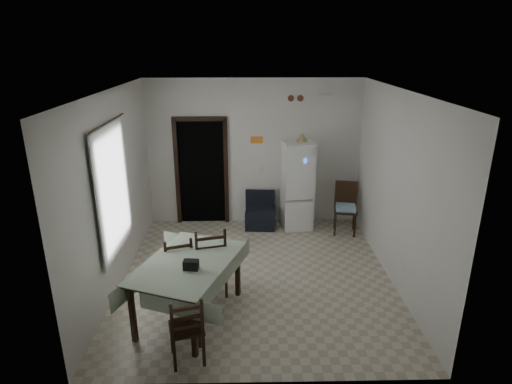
{
  "coord_description": "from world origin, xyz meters",
  "views": [
    {
      "loc": [
        -0.14,
        -5.98,
        3.54
      ],
      "look_at": [
        0.0,
        0.5,
        1.25
      ],
      "focal_mm": 30.0,
      "sensor_mm": 36.0,
      "label": 1
    }
  ],
  "objects_px": {
    "navy_seat": "(260,210)",
    "fridge": "(297,186)",
    "dining_chair_near_head": "(186,327)",
    "dining_chair_far_right": "(209,260)",
    "dining_chair_far_left": "(178,266)",
    "corner_chair": "(346,209)",
    "dining_table": "(189,289)"
  },
  "relations": [
    {
      "from": "fridge",
      "to": "dining_chair_near_head",
      "type": "relative_size",
      "value": 1.94
    },
    {
      "from": "navy_seat",
      "to": "dining_chair_near_head",
      "type": "height_order",
      "value": "dining_chair_near_head"
    },
    {
      "from": "dining_chair_near_head",
      "to": "dining_chair_far_right",
      "type": "bearing_deg",
      "value": -110.66
    },
    {
      "from": "dining_chair_far_left",
      "to": "corner_chair",
      "type": "bearing_deg",
      "value": -162.52
    },
    {
      "from": "navy_seat",
      "to": "dining_chair_near_head",
      "type": "distance_m",
      "value": 3.91
    },
    {
      "from": "dining_chair_far_right",
      "to": "fridge",
      "type": "bearing_deg",
      "value": -136.83
    },
    {
      "from": "dining_chair_far_right",
      "to": "dining_chair_near_head",
      "type": "xyz_separation_m",
      "value": [
        -0.15,
        -1.42,
        -0.1
      ]
    },
    {
      "from": "fridge",
      "to": "navy_seat",
      "type": "height_order",
      "value": "fridge"
    },
    {
      "from": "corner_chair",
      "to": "dining_chair_far_right",
      "type": "xyz_separation_m",
      "value": [
        -2.45,
        -2.06,
        0.05
      ]
    },
    {
      "from": "dining_table",
      "to": "dining_chair_far_right",
      "type": "height_order",
      "value": "dining_chair_far_right"
    },
    {
      "from": "navy_seat",
      "to": "corner_chair",
      "type": "xyz_separation_m",
      "value": [
        1.63,
        -0.31,
        0.14
      ]
    },
    {
      "from": "navy_seat",
      "to": "dining_chair_far_right",
      "type": "xyz_separation_m",
      "value": [
        -0.82,
        -2.37,
        0.19
      ]
    },
    {
      "from": "corner_chair",
      "to": "dining_chair_near_head",
      "type": "relative_size",
      "value": 1.11
    },
    {
      "from": "dining_chair_near_head",
      "to": "corner_chair",
      "type": "bearing_deg",
      "value": -141.27
    },
    {
      "from": "dining_chair_far_right",
      "to": "dining_chair_far_left",
      "type": "bearing_deg",
      "value": -5.52
    },
    {
      "from": "dining_table",
      "to": "dining_chair_far_right",
      "type": "bearing_deg",
      "value": 89.48
    },
    {
      "from": "fridge",
      "to": "corner_chair",
      "type": "height_order",
      "value": "fridge"
    },
    {
      "from": "corner_chair",
      "to": "dining_chair_near_head",
      "type": "height_order",
      "value": "corner_chair"
    },
    {
      "from": "fridge",
      "to": "dining_chair_far_right",
      "type": "distance_m",
      "value": 2.84
    },
    {
      "from": "dining_chair_far_left",
      "to": "dining_chair_near_head",
      "type": "xyz_separation_m",
      "value": [
        0.3,
        -1.36,
        -0.04
      ]
    },
    {
      "from": "corner_chair",
      "to": "dining_chair_near_head",
      "type": "bearing_deg",
      "value": -116.57
    },
    {
      "from": "navy_seat",
      "to": "dining_chair_far_left",
      "type": "relative_size",
      "value": 0.73
    },
    {
      "from": "navy_seat",
      "to": "dining_chair_near_head",
      "type": "bearing_deg",
      "value": -100.05
    },
    {
      "from": "fridge",
      "to": "dining_chair_near_head",
      "type": "bearing_deg",
      "value": -121.87
    },
    {
      "from": "dining_table",
      "to": "dining_chair_far_right",
      "type": "relative_size",
      "value": 1.47
    },
    {
      "from": "fridge",
      "to": "navy_seat",
      "type": "distance_m",
      "value": 0.89
    },
    {
      "from": "navy_seat",
      "to": "fridge",
      "type": "bearing_deg",
      "value": 4.29
    },
    {
      "from": "corner_chair",
      "to": "dining_chair_far_left",
      "type": "distance_m",
      "value": 3.6
    },
    {
      "from": "fridge",
      "to": "dining_table",
      "type": "relative_size",
      "value": 1.09
    },
    {
      "from": "dining_chair_far_left",
      "to": "dining_chair_far_right",
      "type": "height_order",
      "value": "dining_chair_far_right"
    },
    {
      "from": "dining_table",
      "to": "dining_chair_near_head",
      "type": "bearing_deg",
      "value": -64.77
    },
    {
      "from": "dining_chair_far_left",
      "to": "dining_chair_near_head",
      "type": "relative_size",
      "value": 1.08
    }
  ]
}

